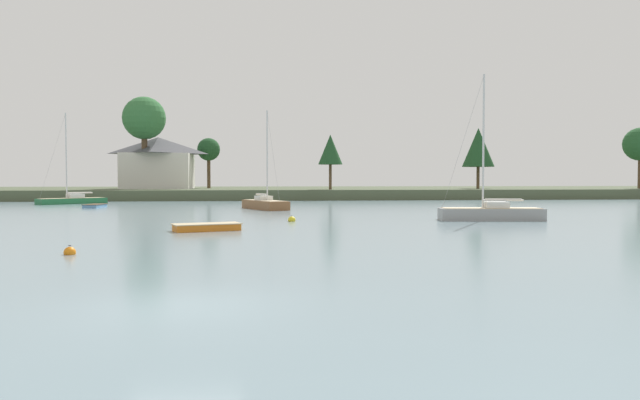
{
  "coord_description": "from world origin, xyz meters",
  "views": [
    {
      "loc": [
        1.63,
        -12.92,
        2.79
      ],
      "look_at": [
        5.89,
        26.45,
        1.4
      ],
      "focal_mm": 32.77,
      "sensor_mm": 36.0,
      "label": 1
    }
  ],
  "objects_px": {
    "dinghy_skyblue": "(95,206)",
    "sailboat_grey": "(491,217)",
    "sailboat_wood": "(265,207)",
    "mooring_buoy_yellow": "(292,220)",
    "dinghy_orange": "(207,228)",
    "sailboat_green": "(72,202)",
    "mooring_buoy_orange": "(70,252)"
  },
  "relations": [
    {
      "from": "sailboat_wood",
      "to": "sailboat_green",
      "type": "distance_m",
      "value": 26.17
    },
    {
      "from": "dinghy_skyblue",
      "to": "mooring_buoy_orange",
      "type": "height_order",
      "value": "dinghy_skyblue"
    },
    {
      "from": "mooring_buoy_yellow",
      "to": "sailboat_wood",
      "type": "bearing_deg",
      "value": 95.43
    },
    {
      "from": "sailboat_wood",
      "to": "dinghy_orange",
      "type": "height_order",
      "value": "sailboat_wood"
    },
    {
      "from": "dinghy_orange",
      "to": "sailboat_wood",
      "type": "bearing_deg",
      "value": 81.37
    },
    {
      "from": "dinghy_orange",
      "to": "mooring_buoy_yellow",
      "type": "relative_size",
      "value": 7.08
    },
    {
      "from": "mooring_buoy_yellow",
      "to": "mooring_buoy_orange",
      "type": "height_order",
      "value": "mooring_buoy_yellow"
    },
    {
      "from": "sailboat_grey",
      "to": "sailboat_wood",
      "type": "distance_m",
      "value": 22.63
    },
    {
      "from": "sailboat_wood",
      "to": "mooring_buoy_yellow",
      "type": "distance_m",
      "value": 16.44
    },
    {
      "from": "mooring_buoy_yellow",
      "to": "sailboat_green",
      "type": "bearing_deg",
      "value": 127.23
    },
    {
      "from": "sailboat_wood",
      "to": "sailboat_grey",
      "type": "bearing_deg",
      "value": -47.83
    },
    {
      "from": "mooring_buoy_yellow",
      "to": "sailboat_grey",
      "type": "bearing_deg",
      "value": -1.71
    },
    {
      "from": "dinghy_skyblue",
      "to": "sailboat_green",
      "type": "height_order",
      "value": "sailboat_green"
    },
    {
      "from": "sailboat_wood",
      "to": "mooring_buoy_orange",
      "type": "height_order",
      "value": "sailboat_wood"
    },
    {
      "from": "dinghy_skyblue",
      "to": "sailboat_wood",
      "type": "distance_m",
      "value": 17.42
    },
    {
      "from": "sailboat_green",
      "to": "dinghy_orange",
      "type": "height_order",
      "value": "sailboat_green"
    },
    {
      "from": "dinghy_orange",
      "to": "mooring_buoy_yellow",
      "type": "distance_m",
      "value": 8.26
    },
    {
      "from": "dinghy_skyblue",
      "to": "sailboat_green",
      "type": "distance_m",
      "value": 10.9
    },
    {
      "from": "sailboat_grey",
      "to": "sailboat_wood",
      "type": "relative_size",
      "value": 1.08
    },
    {
      "from": "dinghy_skyblue",
      "to": "mooring_buoy_orange",
      "type": "xyz_separation_m",
      "value": [
        9.08,
        -37.43,
        -0.05
      ]
    },
    {
      "from": "sailboat_wood",
      "to": "dinghy_skyblue",
      "type": "bearing_deg",
      "value": 164.09
    },
    {
      "from": "dinghy_orange",
      "to": "mooring_buoy_orange",
      "type": "distance_m",
      "value": 10.61
    },
    {
      "from": "sailboat_grey",
      "to": "sailboat_green",
      "type": "height_order",
      "value": "sailboat_green"
    },
    {
      "from": "dinghy_skyblue",
      "to": "sailboat_wood",
      "type": "relative_size",
      "value": 0.34
    },
    {
      "from": "sailboat_green",
      "to": "dinghy_skyblue",
      "type": "bearing_deg",
      "value": -62.22
    },
    {
      "from": "dinghy_skyblue",
      "to": "sailboat_grey",
      "type": "distance_m",
      "value": 38.53
    },
    {
      "from": "dinghy_orange",
      "to": "mooring_buoy_yellow",
      "type": "xyz_separation_m",
      "value": [
        5.03,
        6.55,
        -0.05
      ]
    },
    {
      "from": "mooring_buoy_orange",
      "to": "dinghy_skyblue",
      "type": "bearing_deg",
      "value": 103.63
    },
    {
      "from": "mooring_buoy_orange",
      "to": "dinghy_orange",
      "type": "bearing_deg",
      "value": 66.67
    },
    {
      "from": "sailboat_green",
      "to": "dinghy_orange",
      "type": "bearing_deg",
      "value": -63.81
    },
    {
      "from": "dinghy_skyblue",
      "to": "mooring_buoy_yellow",
      "type": "bearing_deg",
      "value": -49.1
    },
    {
      "from": "dinghy_skyblue",
      "to": "sailboat_grey",
      "type": "height_order",
      "value": "sailboat_grey"
    }
  ]
}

